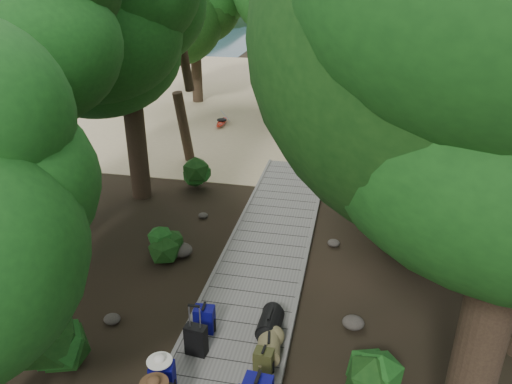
% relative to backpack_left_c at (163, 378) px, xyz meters
% --- Properties ---
extents(ground, '(120.00, 120.00, 0.00)m').
position_rel_backpack_left_c_xyz_m(ground, '(0.78, 3.44, -0.47)').
color(ground, black).
rests_on(ground, ground).
extents(sand_beach, '(40.00, 22.00, 0.02)m').
position_rel_backpack_left_c_xyz_m(sand_beach, '(0.78, 19.44, -0.46)').
color(sand_beach, tan).
rests_on(sand_beach, ground).
extents(distant_hill, '(32.00, 16.00, 12.00)m').
position_rel_backpack_left_c_xyz_m(distant_hill, '(-39.22, 51.44, -0.47)').
color(distant_hill, black).
rests_on(distant_hill, ground).
extents(boardwalk, '(2.00, 12.00, 0.12)m').
position_rel_backpack_left_c_xyz_m(boardwalk, '(0.78, 4.44, -0.41)').
color(boardwalk, slate).
rests_on(boardwalk, ground).
extents(backpack_left_c, '(0.41, 0.32, 0.70)m').
position_rel_backpack_left_c_xyz_m(backpack_left_c, '(0.00, 0.00, 0.00)').
color(backpack_left_c, navy).
rests_on(backpack_left_c, boardwalk).
extents(backpack_left_d, '(0.39, 0.29, 0.56)m').
position_rel_backpack_left_c_xyz_m(backpack_left_d, '(0.18, 1.60, -0.07)').
color(backpack_left_d, navy).
rests_on(backpack_left_d, boardwalk).
extents(backpack_right_d, '(0.33, 0.25, 0.48)m').
position_rel_backpack_left_c_xyz_m(backpack_right_d, '(1.45, 0.81, -0.11)').
color(backpack_right_d, '#373619').
rests_on(backpack_right_d, boardwalk).
extents(duffel_right_khaki, '(0.48, 0.64, 0.39)m').
position_rel_backpack_left_c_xyz_m(duffel_right_khaki, '(1.47, 1.18, -0.15)').
color(duffel_right_khaki, olive).
rests_on(duffel_right_khaki, boardwalk).
extents(duffel_right_black, '(0.44, 0.68, 0.42)m').
position_rel_backpack_left_c_xyz_m(duffel_right_black, '(1.39, 1.77, -0.14)').
color(duffel_right_black, black).
rests_on(duffel_right_black, boardwalk).
extents(suitcase_on_boardwalk, '(0.40, 0.25, 0.58)m').
position_rel_backpack_left_c_xyz_m(suitcase_on_boardwalk, '(0.22, 1.00, -0.06)').
color(suitcase_on_boardwalk, black).
rests_on(suitcase_on_boardwalk, boardwalk).
extents(lone_suitcase_on_sand, '(0.42, 0.28, 0.62)m').
position_rel_backpack_left_c_xyz_m(lone_suitcase_on_sand, '(1.28, 11.58, -0.14)').
color(lone_suitcase_on_sand, black).
rests_on(lone_suitcase_on_sand, sand_beach).
extents(hat_brown, '(0.43, 0.43, 0.13)m').
position_rel_backpack_left_c_xyz_m(hat_brown, '(0.07, -0.45, 0.42)').
color(hat_brown, '#51351E').
rests_on(hat_brown, backpack_left_b).
extents(hat_white, '(0.40, 0.40, 0.13)m').
position_rel_backpack_left_c_xyz_m(hat_white, '(-0.02, -0.00, 0.41)').
color(hat_white, silver).
rests_on(hat_white, backpack_left_c).
extents(kayak, '(0.80, 3.02, 0.30)m').
position_rel_backpack_left_c_xyz_m(kayak, '(-3.01, 14.43, -0.30)').
color(kayak, '#9F1B0D').
rests_on(kayak, sand_beach).
extents(sun_lounger, '(0.96, 2.16, 0.67)m').
position_rel_backpack_left_c_xyz_m(sun_lounger, '(4.44, 13.64, -0.11)').
color(sun_lounger, silver).
rests_on(sun_lounger, sand_beach).
extents(tree_right_c, '(5.51, 5.51, 9.53)m').
position_rel_backpack_left_c_xyz_m(tree_right_c, '(4.44, 5.68, 4.30)').
color(tree_right_c, black).
rests_on(tree_right_c, ground).
extents(tree_right_e, '(4.84, 4.84, 8.71)m').
position_rel_backpack_left_c_xyz_m(tree_right_e, '(5.44, 10.93, 3.89)').
color(tree_right_e, black).
rests_on(tree_right_e, ground).
extents(tree_right_f, '(5.20, 5.20, 9.29)m').
position_rel_backpack_left_c_xyz_m(tree_right_f, '(7.02, 12.55, 4.18)').
color(tree_right_f, black).
rests_on(tree_right_f, ground).
extents(tree_left_b, '(4.72, 4.72, 8.50)m').
position_rel_backpack_left_c_xyz_m(tree_left_b, '(-4.33, 3.26, 3.78)').
color(tree_left_b, black).
rests_on(tree_left_b, ground).
extents(tree_left_c, '(4.63, 4.63, 8.06)m').
position_rel_backpack_left_c_xyz_m(tree_left_c, '(-3.47, 7.10, 3.56)').
color(tree_left_c, black).
rests_on(tree_left_c, ground).
extents(tree_back_c, '(5.28, 5.28, 9.50)m').
position_rel_backpack_left_c_xyz_m(tree_back_c, '(6.02, 18.80, 4.28)').
color(tree_back_c, black).
rests_on(tree_back_c, ground).
extents(tree_back_d, '(4.38, 4.38, 7.30)m').
position_rel_backpack_left_c_xyz_m(tree_back_d, '(-5.20, 17.97, 3.18)').
color(tree_back_d, black).
rests_on(tree_back_d, ground).
extents(palm_right_a, '(4.46, 4.46, 7.60)m').
position_rel_backpack_left_c_xyz_m(palm_right_a, '(3.99, 9.15, 3.33)').
color(palm_right_a, '#103C11').
rests_on(palm_right_a, ground).
extents(palm_right_b, '(4.93, 4.93, 9.53)m').
position_rel_backpack_left_c_xyz_m(palm_right_b, '(5.37, 13.80, 4.30)').
color(palm_right_b, '#103C11').
rests_on(palm_right_b, ground).
extents(palm_right_c, '(4.72, 4.72, 7.51)m').
position_rel_backpack_left_c_xyz_m(palm_right_c, '(3.65, 16.12, 3.29)').
color(palm_right_c, '#103C11').
rests_on(palm_right_c, ground).
extents(palm_left_a, '(4.71, 4.71, 7.49)m').
position_rel_backpack_left_c_xyz_m(palm_left_a, '(-3.27, 10.12, 3.28)').
color(palm_left_a, '#103C11').
rests_on(palm_left_a, ground).
extents(rock_left_b, '(0.33, 0.30, 0.18)m').
position_rel_backpack_left_c_xyz_m(rock_left_b, '(-1.68, 1.57, -0.38)').
color(rock_left_b, '#4C473F').
rests_on(rock_left_b, ground).
extents(rock_left_c, '(0.56, 0.50, 0.31)m').
position_rel_backpack_left_c_xyz_m(rock_left_c, '(-1.20, 4.16, -0.31)').
color(rock_left_c, '#4C473F').
rests_on(rock_left_c, ground).
extents(rock_left_d, '(0.26, 0.24, 0.15)m').
position_rel_backpack_left_c_xyz_m(rock_left_d, '(-1.26, 6.11, -0.40)').
color(rock_left_d, '#4C473F').
rests_on(rock_left_d, ground).
extents(rock_right_b, '(0.43, 0.38, 0.23)m').
position_rel_backpack_left_c_xyz_m(rock_right_b, '(2.89, 2.38, -0.35)').
color(rock_right_b, '#4C473F').
rests_on(rock_right_b, ground).
extents(rock_right_c, '(0.31, 0.27, 0.17)m').
position_rel_backpack_left_c_xyz_m(rock_right_c, '(2.33, 5.34, -0.38)').
color(rock_right_c, '#4C473F').
rests_on(rock_right_c, ground).
extents(rock_right_d, '(0.54, 0.48, 0.30)m').
position_rel_backpack_left_c_xyz_m(rock_right_d, '(3.98, 7.37, -0.32)').
color(rock_right_d, '#4C473F').
rests_on(rock_right_d, ground).
extents(shrub_left_a, '(1.24, 1.24, 1.12)m').
position_rel_backpack_left_c_xyz_m(shrub_left_a, '(-1.90, 0.15, 0.09)').
color(shrub_left_a, '#154715').
rests_on(shrub_left_a, ground).
extents(shrub_left_b, '(0.85, 0.85, 0.76)m').
position_rel_backpack_left_c_xyz_m(shrub_left_b, '(-1.54, 3.96, -0.09)').
color(shrub_left_b, '#154715').
rests_on(shrub_left_b, ground).
extents(shrub_left_c, '(1.15, 1.15, 1.04)m').
position_rel_backpack_left_c_xyz_m(shrub_left_c, '(-1.92, 7.97, 0.05)').
color(shrub_left_c, '#154715').
rests_on(shrub_left_c, ground).
extents(shrub_right_a, '(0.95, 0.95, 0.85)m').
position_rel_backpack_left_c_xyz_m(shrub_right_a, '(3.26, 0.84, -0.04)').
color(shrub_right_a, '#154715').
rests_on(shrub_right_a, ground).
extents(shrub_right_b, '(1.29, 1.29, 1.16)m').
position_rel_backpack_left_c_xyz_m(shrub_right_b, '(3.73, 5.58, 0.11)').
color(shrub_right_b, '#154715').
rests_on(shrub_right_b, ground).
extents(shrub_right_c, '(0.72, 0.72, 0.64)m').
position_rel_backpack_left_c_xyz_m(shrub_right_c, '(2.73, 9.30, -0.15)').
color(shrub_right_c, '#154715').
rests_on(shrub_right_c, ground).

